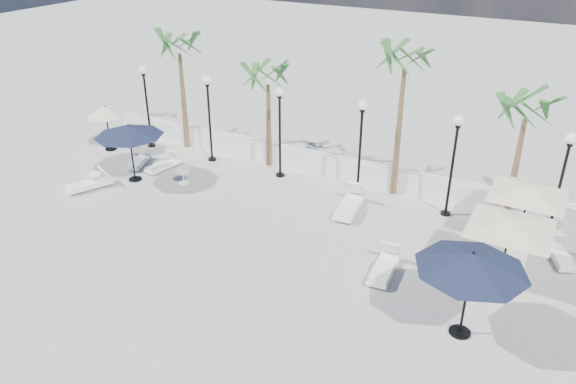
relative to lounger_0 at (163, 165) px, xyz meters
The scene contains 27 objects.
ground 9.52m from the lounger_0, 29.52° to the right, with size 100.00×100.00×0.00m, color #9D9D98.
balustrade 8.75m from the lounger_0, 18.75° to the left, with size 26.00×0.30×1.01m.
lamppost_0 3.66m from the lounger_0, 140.77° to the left, with size 0.36×0.36×3.84m.
lamppost_1 3.18m from the lounger_0, 54.73° to the left, with size 0.36×0.36×3.84m.
lamppost_2 5.60m from the lounger_0, 20.75° to the left, with size 0.36×0.36×3.84m.
lamppost_3 8.78m from the lounger_0, 12.34° to the left, with size 0.36×0.36×3.84m.
lamppost_4 12.14m from the lounger_0, ahead, with size 0.36×0.36×3.84m.
lamppost_5 15.56m from the lounger_0, ahead, with size 0.36×0.36×3.84m.
palm_0 5.10m from the lounger_0, 105.39° to the left, with size 2.60×2.60×5.50m.
palm_1 5.80m from the lounger_0, 34.63° to the left, with size 2.60×2.60×4.70m.
palm_2 10.99m from the lounger_0, 15.40° to the left, with size 2.60×2.60×6.10m.
palm_3 14.52m from the lounger_0, 10.73° to the left, with size 2.60×2.60×4.90m.
lounger_0 is the anchor object (origin of this frame).
lounger_1 3.22m from the lounger_0, 115.24° to the right, with size 1.31×1.93×0.70m.
lounger_2 1.26m from the lounger_0, behind, with size 1.06×1.74×0.62m.
lounger_3 8.56m from the lounger_0, ahead, with size 0.96×2.22×0.80m.
lounger_4 11.43m from the lounger_0, 14.48° to the right, with size 0.77×1.93×0.71m.
lounger_5 15.40m from the lounger_0, ahead, with size 0.73×1.88×0.69m.
lounger_8 15.78m from the lounger_0, ahead, with size 1.09×1.68×0.60m.
side_table_0 2.96m from the lounger_0, 116.81° to the right, with size 0.57×0.57×0.55m.
side_table_1 1.77m from the lounger_0, 22.76° to the right, with size 0.58×0.58×0.56m.
side_table_2 14.23m from the lounger_0, ahead, with size 0.50×0.50×0.49m.
parasol_navy_left 2.42m from the lounger_0, 104.10° to the right, with size 2.78×2.78×2.45m.
parasol_navy_mid 14.64m from the lounger_0, 18.02° to the right, with size 2.88×2.88×2.58m.
parasol_cream_sq_a 14.49m from the lounger_0, ahead, with size 4.67×4.67×2.29m.
parasol_cream_sq_b 14.61m from the lounger_0, ahead, with size 4.63×4.63×2.32m.
parasol_cream_small 4.02m from the lounger_0, behind, with size 1.76×1.76×2.16m.
Camera 1 is at (7.03, -12.20, 10.11)m, focal length 35.00 mm.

